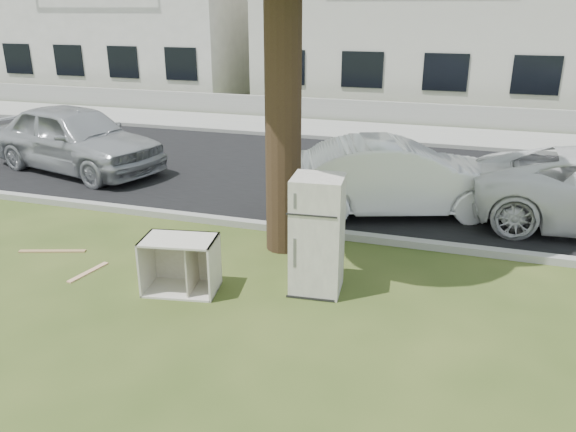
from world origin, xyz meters
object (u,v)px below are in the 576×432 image
(cabinet, at_px, (180,265))
(car_center, at_px, (397,177))
(fridge, at_px, (317,235))
(car_left, at_px, (76,138))

(cabinet, relative_size, car_center, 0.23)
(fridge, distance_m, car_center, 3.44)
(cabinet, xyz_separation_m, car_left, (-5.10, 4.63, 0.39))
(cabinet, bearing_deg, fridge, 8.38)
(fridge, height_order, cabinet, fridge)
(fridge, xyz_separation_m, cabinet, (-1.73, -0.56, -0.42))
(car_center, bearing_deg, cabinet, 130.34)
(car_center, relative_size, car_left, 0.92)
(cabinet, distance_m, car_left, 6.90)
(cabinet, height_order, car_center, car_center)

